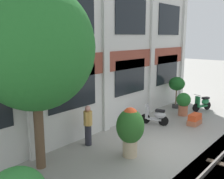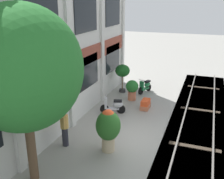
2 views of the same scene
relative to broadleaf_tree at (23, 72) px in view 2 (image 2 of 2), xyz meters
name	(u,v)px [view 2 (image 2 of 2)]	position (x,y,z in m)	size (l,w,h in m)	color
ground_plane	(131,136)	(3.99, -2.25, -3.79)	(80.00, 80.00, 0.00)	gray
apartment_facade	(64,53)	(3.99, 0.97, -0.23)	(15.43, 0.64, 7.13)	silver
rail_tracks	(194,151)	(3.99, -5.02, -3.93)	(23.07, 2.80, 0.43)	#423F3A
broadleaf_tree	(23,72)	(0.00, 0.00, 0.00)	(3.85, 3.66, 5.82)	brown
potted_plant_glazed_jar	(132,89)	(8.40, -0.99, -3.07)	(0.76, 0.76, 1.24)	#B76647
potted_plant_fluted_column	(108,127)	(2.54, -1.73, -2.71)	(0.99, 0.99, 1.80)	tan
potted_plant_terracotta_small	(123,72)	(9.55, 0.02, -2.39)	(0.95, 0.95, 1.87)	#333333
potted_plant_square_trough	(145,104)	(7.34, -2.10, -3.54)	(0.84, 0.45, 0.53)	#B76647
scooter_near_curb	(114,106)	(6.10, -0.66, -3.36)	(0.64, 1.35, 0.98)	black
scooter_second_parked	(146,86)	(10.01, -1.44, -3.36)	(1.32, 0.70, 0.98)	black
resident_by_doorway	(65,127)	(2.27, 0.10, -2.94)	(0.48, 0.34, 1.60)	#282833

